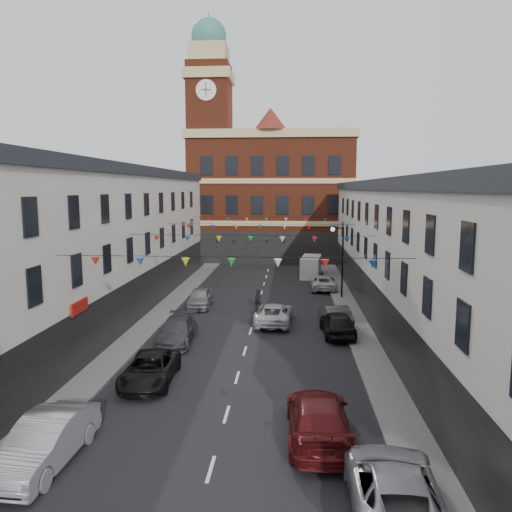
% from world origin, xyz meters
% --- Properties ---
extents(ground, '(160.00, 160.00, 0.00)m').
position_xyz_m(ground, '(0.00, 0.00, 0.00)').
color(ground, black).
rests_on(ground, ground).
extents(pavement_left, '(1.80, 64.00, 0.15)m').
position_xyz_m(pavement_left, '(-6.90, 2.00, 0.07)').
color(pavement_left, '#605E5B').
rests_on(pavement_left, ground).
extents(pavement_right, '(1.80, 64.00, 0.15)m').
position_xyz_m(pavement_right, '(6.90, 2.00, 0.07)').
color(pavement_right, '#605E5B').
rests_on(pavement_right, ground).
extents(terrace_left, '(8.40, 56.00, 10.70)m').
position_xyz_m(terrace_left, '(-11.78, 1.00, 5.35)').
color(terrace_left, beige).
rests_on(terrace_left, ground).
extents(terrace_right, '(8.40, 56.00, 9.70)m').
position_xyz_m(terrace_right, '(11.78, 1.00, 4.85)').
color(terrace_right, '#BBBAAF').
rests_on(terrace_right, ground).
extents(civic_building, '(20.60, 13.30, 18.50)m').
position_xyz_m(civic_building, '(0.00, 37.95, 8.14)').
color(civic_building, maroon).
rests_on(civic_building, ground).
extents(clock_tower, '(5.60, 5.60, 30.00)m').
position_xyz_m(clock_tower, '(-7.50, 35.00, 14.93)').
color(clock_tower, maroon).
rests_on(clock_tower, ground).
extents(distant_hill, '(40.00, 14.00, 10.00)m').
position_xyz_m(distant_hill, '(-4.00, 62.00, 5.00)').
color(distant_hill, '#355226').
rests_on(distant_hill, ground).
extents(street_lamp, '(1.10, 0.36, 6.00)m').
position_xyz_m(street_lamp, '(6.55, 14.00, 3.90)').
color(street_lamp, black).
rests_on(street_lamp, ground).
extents(car_left_b, '(1.98, 5.01, 1.62)m').
position_xyz_m(car_left_b, '(-5.50, -12.11, 0.81)').
color(car_left_b, '#9A9BA1').
rests_on(car_left_b, ground).
extents(car_left_c, '(2.40, 4.91, 1.34)m').
position_xyz_m(car_left_c, '(-4.02, -4.96, 0.67)').
color(car_left_c, black).
rests_on(car_left_c, ground).
extents(car_left_d, '(2.21, 5.00, 1.43)m').
position_xyz_m(car_left_d, '(-4.17, 1.21, 0.71)').
color(car_left_d, '#3B3C42').
rests_on(car_left_d, ground).
extents(car_left_e, '(1.93, 4.38, 1.46)m').
position_xyz_m(car_left_e, '(-4.45, 10.26, 0.73)').
color(car_left_e, gray).
rests_on(car_left_e, ground).
extents(car_right_b, '(2.72, 5.61, 1.54)m').
position_xyz_m(car_right_b, '(5.50, -13.93, 0.77)').
color(car_right_b, '#929599').
rests_on(car_right_b, ground).
extents(car_right_c, '(2.34, 5.61, 1.62)m').
position_xyz_m(car_right_c, '(3.60, -9.72, 0.81)').
color(car_right_c, '#571114').
rests_on(car_right_c, ground).
extents(car_right_d, '(2.14, 4.73, 1.58)m').
position_xyz_m(car_right_d, '(5.50, 3.37, 0.79)').
color(car_right_d, black).
rests_on(car_right_d, ground).
extents(car_right_e, '(2.12, 4.66, 1.48)m').
position_xyz_m(car_right_e, '(5.50, 5.33, 0.74)').
color(car_right_e, '#424349').
rests_on(car_right_e, ground).
extents(car_right_f, '(2.23, 4.77, 1.32)m').
position_xyz_m(car_right_f, '(5.50, 17.67, 0.66)').
color(car_right_f, silver).
rests_on(car_right_f, ground).
extents(moving_car, '(2.57, 5.19, 1.42)m').
position_xyz_m(moving_car, '(1.44, 5.84, 0.71)').
color(moving_car, silver).
rests_on(moving_car, ground).
extents(white_van, '(2.43, 4.99, 2.12)m').
position_xyz_m(white_van, '(4.64, 24.33, 1.06)').
color(white_van, beige).
rests_on(white_van, ground).
extents(pedestrian, '(0.66, 0.54, 1.58)m').
position_xyz_m(pedestrian, '(0.12, 9.63, 0.79)').
color(pedestrian, black).
rests_on(pedestrian, ground).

